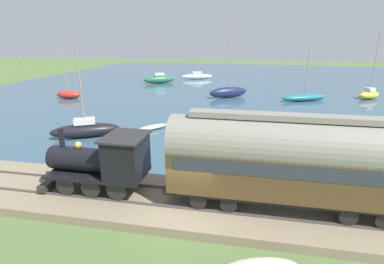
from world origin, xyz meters
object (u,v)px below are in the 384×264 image
Objects in this scene: sailboat_white at (197,76)px; rowboat_far_out at (361,142)px; steam_locomotive at (106,160)px; sailboat_black at (85,129)px; rowboat_mid_harbor at (153,127)px; sailboat_teal at (304,97)px; passenger_coach at (289,159)px; sailboat_yellow at (369,94)px; sailboat_navy at (228,92)px; sailboat_green at (159,79)px; sailboat_red at (69,94)px.

rowboat_far_out is (-34.95, -19.35, -0.41)m from sailboat_white.
steam_locomotive is 0.74× the size of sailboat_black.
rowboat_mid_harbor is (12.15, 1.64, -1.99)m from steam_locomotive.
sailboat_teal reaches higher than rowboat_mid_harbor.
passenger_coach is 16.17m from rowboat_mid_harbor.
sailboat_black reaches higher than sailboat_white.
sailboat_yellow is 0.93× the size of sailboat_navy.
steam_locomotive is 8.70m from passenger_coach.
sailboat_green is 37.63m from rowboat_far_out.
steam_locomotive is 0.59× the size of sailboat_navy.
sailboat_teal is (28.14, -13.77, -1.70)m from steam_locomotive.
sailboat_yellow is (31.13, -13.87, -2.30)m from passenger_coach.
sailboat_white reaches higher than rowboat_far_out.
sailboat_teal reaches higher than rowboat_far_out.
sailboat_white is at bearing 4.66° from steam_locomotive.
rowboat_far_out is (-12.08, -32.92, -0.41)m from sailboat_red.
passenger_coach is at bearing 172.58° from rowboat_mid_harbor.
rowboat_far_out is at bearing -115.96° from sailboat_red.
sailboat_white is at bearing 32.59° from rowboat_far_out.
sailboat_yellow reaches higher than rowboat_mid_harbor.
sailboat_red is at bearing 120.62° from sailboat_green.
sailboat_yellow is (31.13, -22.54, -1.55)m from steam_locomotive.
sailboat_white is (18.29, 17.55, 0.11)m from sailboat_teal.
sailboat_navy is 20.67m from rowboat_far_out.
sailboat_teal is at bearing 9.79° from rowboat_far_out.
passenger_coach is 1.65× the size of sailboat_red.
rowboat_mid_harbor is at bearing 162.79° from sailboat_green.
rowboat_mid_harbor is at bearing 111.74° from sailboat_teal.
sailboat_red is at bearing 36.38° from steam_locomotive.
sailboat_navy is (-2.62, 18.68, 0.13)m from sailboat_yellow.
sailboat_red is (-7.56, 39.89, -0.04)m from sailboat_yellow.
sailboat_red is 18.19m from sailboat_black.
rowboat_far_out is at bearing -112.30° from sailboat_black.
sailboat_white reaches higher than sailboat_red.
sailboat_black is at bearing 152.46° from sailboat_green.
sailboat_black is at bearing 59.27° from passenger_coach.
sailboat_navy reaches higher than sailboat_yellow.
sailboat_navy is 1.24× the size of sailboat_black.
sailboat_green is (8.45, 32.00, 0.13)m from sailboat_yellow.
steam_locomotive is at bearing 139.96° from rowboat_mid_harbor.
sailboat_green reaches higher than sailboat_black.
steam_locomotive is at bearing 90.00° from passenger_coach.
sailboat_black is (-22.13, 29.01, 0.01)m from sailboat_yellow.
sailboat_red is at bearing 6.29° from rowboat_mid_harbor.
steam_locomotive is 0.63× the size of sailboat_green.
sailboat_red is at bearing 73.47° from rowboat_far_out.
passenger_coach is at bearing 152.63° from rowboat_far_out.
rowboat_far_out is at bearing -30.99° from passenger_coach.
sailboat_yellow reaches higher than sailboat_red.
sailboat_navy is 1.38× the size of sailboat_white.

